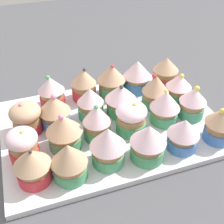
{
  "coord_description": "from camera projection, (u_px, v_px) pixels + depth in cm",
  "views": [
    {
      "loc": [
        15.3,
        44.29,
        40.73
      ],
      "look_at": [
        0.0,
        0.0,
        4.2
      ],
      "focal_mm": 46.95,
      "sensor_mm": 36.0,
      "label": 1
    }
  ],
  "objects": [
    {
      "name": "ground_plane",
      "position": [
        112.0,
        133.0,
        0.63
      ],
      "size": [
        180.0,
        180.0,
        3.0
      ],
      "primitive_type": "cube",
      "color": "#4C4C51"
    },
    {
      "name": "baking_tray",
      "position": [
        112.0,
        125.0,
        0.62
      ],
      "size": [
        44.77,
        30.89,
        1.2
      ],
      "color": "silver",
      "rests_on": "ground_plane"
    },
    {
      "name": "cupcake_0",
      "position": [
        166.0,
        71.0,
        0.71
      ],
      "size": [
        6.21,
        6.21,
        7.32
      ],
      "color": "#D1333D",
      "rests_on": "baking_tray"
    },
    {
      "name": "cupcake_1",
      "position": [
        137.0,
        75.0,
        0.69
      ],
      "size": [
        6.62,
        6.62,
        7.75
      ],
      "color": "#477AC6",
      "rests_on": "baking_tray"
    },
    {
      "name": "cupcake_2",
      "position": [
        111.0,
        79.0,
        0.67
      ],
      "size": [
        6.53,
        6.53,
        8.04
      ],
      "color": "#4C9E6B",
      "rests_on": "baking_tray"
    },
    {
      "name": "cupcake_3",
      "position": [
        84.0,
        84.0,
        0.66
      ],
      "size": [
        5.8,
        5.8,
        7.86
      ],
      "color": "#D1333D",
      "rests_on": "baking_tray"
    },
    {
      "name": "cupcake_4",
      "position": [
        51.0,
        91.0,
        0.64
      ],
      "size": [
        5.85,
        5.85,
        7.54
      ],
      "color": "#D1333D",
      "rests_on": "baking_tray"
    },
    {
      "name": "cupcake_5",
      "position": [
        178.0,
        88.0,
        0.66
      ],
      "size": [
        5.77,
        5.77,
        7.03
      ],
      "color": "#4C9E6B",
      "rests_on": "baking_tray"
    },
    {
      "name": "cupcake_6",
      "position": [
        155.0,
        91.0,
        0.64
      ],
      "size": [
        5.9,
        5.9,
        8.04
      ],
      "color": "#4C9E6B",
      "rests_on": "baking_tray"
    },
    {
      "name": "cupcake_7",
      "position": [
        121.0,
        99.0,
        0.62
      ],
      "size": [
        6.63,
        6.63,
        7.49
      ],
      "color": "#4C9E6B",
      "rests_on": "baking_tray"
    },
    {
      "name": "cupcake_8",
      "position": [
        90.0,
        103.0,
        0.61
      ],
      "size": [
        5.5,
        5.5,
        7.26
      ],
      "color": "#4C9E6B",
      "rests_on": "baking_tray"
    },
    {
      "name": "cupcake_9",
      "position": [
        55.0,
        111.0,
        0.58
      ],
      "size": [
        6.37,
        6.37,
        7.6
      ],
      "color": "#477AC6",
      "rests_on": "baking_tray"
    },
    {
      "name": "cupcake_10",
      "position": [
        26.0,
        118.0,
        0.57
      ],
      "size": [
        6.19,
        6.19,
        6.91
      ],
      "color": "#D1333D",
      "rests_on": "baking_tray"
    },
    {
      "name": "cupcake_11",
      "position": [
        193.0,
        102.0,
        0.61
      ],
      "size": [
        5.7,
        5.7,
        7.45
      ],
      "color": "#4C9E6B",
      "rests_on": "baking_tray"
    },
    {
      "name": "cupcake_12",
      "position": [
        165.0,
        106.0,
        0.6
      ],
      "size": [
        6.25,
        6.25,
        7.61
      ],
      "color": "#4C9E6B",
      "rests_on": "baking_tray"
    },
    {
      "name": "cupcake_13",
      "position": [
        131.0,
        117.0,
        0.57
      ],
      "size": [
        6.16,
        6.16,
        6.97
      ],
      "color": "#4C9E6B",
      "rests_on": "baking_tray"
    },
    {
      "name": "cupcake_14",
      "position": [
        97.0,
        121.0,
        0.56
      ],
      "size": [
        5.46,
        5.46,
        7.99
      ],
      "color": "#4C9E6B",
      "rests_on": "baking_tray"
    },
    {
      "name": "cupcake_15",
      "position": [
        64.0,
        131.0,
        0.54
      ],
      "size": [
        6.77,
        6.77,
        7.79
      ],
      "color": "#4C9E6B",
      "rests_on": "baking_tray"
    },
    {
      "name": "cupcake_16",
      "position": [
        23.0,
        145.0,
        0.51
      ],
      "size": [
        5.64,
        5.64,
        6.91
      ],
      "color": "#D1333D",
      "rests_on": "baking_tray"
    },
    {
      "name": "cupcake_17",
      "position": [
        220.0,
        124.0,
        0.55
      ],
      "size": [
        5.98,
        5.98,
        7.64
      ],
      "color": "#477AC6",
      "rests_on": "baking_tray"
    },
    {
      "name": "cupcake_18",
      "position": [
        183.0,
        133.0,
        0.54
      ],
      "size": [
        6.02,
        6.02,
        6.69
      ],
      "color": "#477AC6",
      "rests_on": "baking_tray"
    },
    {
      "name": "cupcake_19",
      "position": [
        148.0,
        142.0,
        0.51
      ],
      "size": [
        6.51,
        6.51,
        7.39
      ],
      "color": "#4C9E6B",
      "rests_on": "baking_tray"
    },
    {
      "name": "cupcake_20",
      "position": [
        108.0,
        145.0,
        0.5
      ],
      "size": [
        6.41,
        6.41,
        7.87
      ],
      "color": "#4C9E6B",
      "rests_on": "baking_tray"
    },
    {
      "name": "cupcake_21",
      "position": [
        69.0,
        161.0,
        0.48
      ],
      "size": [
        6.15,
        6.15,
        7.34
      ],
      "color": "#4C9E6B",
      "rests_on": "baking_tray"
    },
    {
      "name": "cupcake_22",
      "position": [
        32.0,
        165.0,
        0.47
      ],
      "size": [
        6.22,
        6.22,
        7.09
      ],
      "color": "#D1333D",
      "rests_on": "baking_tray"
    }
  ]
}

